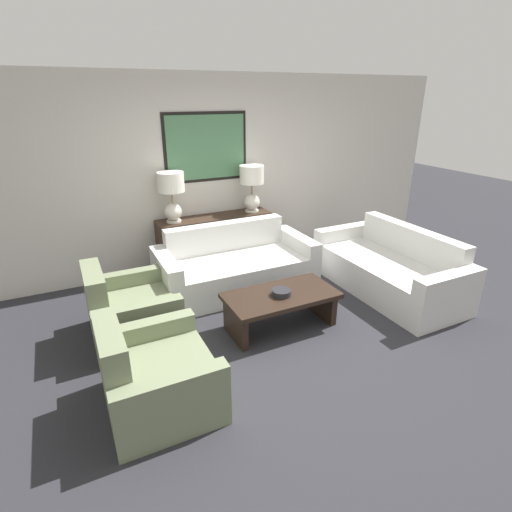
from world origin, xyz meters
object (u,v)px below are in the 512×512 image
(console_table, at_px, (216,243))
(couch_by_side, at_px, (389,270))
(table_lamp_left, at_px, (172,191))
(couch_by_back_wall, at_px, (235,268))
(decorative_bowl, at_px, (281,292))
(armchair_near_back_wall, at_px, (129,312))
(table_lamp_right, at_px, (252,183))
(armchair_near_camera, at_px, (155,377))
(coffee_table, at_px, (281,302))

(console_table, relative_size, couch_by_side, 0.81)
(table_lamp_left, height_order, couch_by_back_wall, table_lamp_left)
(couch_by_side, height_order, decorative_bowl, couch_by_side)
(console_table, bearing_deg, table_lamp_left, 180.00)
(couch_by_back_wall, relative_size, armchair_near_back_wall, 2.09)
(table_lamp_right, height_order, armchair_near_camera, table_lamp_right)
(couch_by_back_wall, xyz_separation_m, armchair_near_back_wall, (-1.44, -0.53, -0.01))
(couch_by_side, distance_m, armchair_near_back_wall, 3.21)
(console_table, relative_size, table_lamp_left, 2.43)
(console_table, xyz_separation_m, armchair_near_back_wall, (-1.44, -1.23, -0.12))
(console_table, xyz_separation_m, armchair_near_camera, (-1.44, -2.38, -0.12))
(coffee_table, bearing_deg, decorative_bowl, -116.32)
(decorative_bowl, bearing_deg, couch_by_side, 6.65)
(couch_by_side, xyz_separation_m, armchair_near_camera, (-3.19, -0.74, -0.01))
(armchair_near_back_wall, bearing_deg, coffee_table, -21.15)
(couch_by_side, bearing_deg, table_lamp_right, 125.50)
(table_lamp_right, bearing_deg, armchair_near_camera, -130.27)
(couch_by_side, height_order, armchair_near_camera, same)
(couch_by_side, bearing_deg, console_table, 136.85)
(couch_by_side, bearing_deg, decorative_bowl, -173.35)
(table_lamp_left, relative_size, table_lamp_right, 1.00)
(couch_by_side, relative_size, armchair_near_back_wall, 2.09)
(table_lamp_right, height_order, decorative_bowl, table_lamp_right)
(table_lamp_left, relative_size, decorative_bowl, 3.26)
(decorative_bowl, xyz_separation_m, armchair_near_back_wall, (-1.47, 0.61, -0.17))
(armchair_near_camera, bearing_deg, coffee_table, 21.15)
(armchair_near_back_wall, height_order, armchair_near_camera, same)
(console_table, height_order, table_lamp_left, table_lamp_left)
(decorative_bowl, bearing_deg, armchair_near_camera, -159.74)
(table_lamp_right, bearing_deg, decorative_bowl, -106.48)
(table_lamp_left, distance_m, couch_by_side, 2.99)
(decorative_bowl, distance_m, armchair_near_camera, 1.58)
(armchair_near_camera, bearing_deg, console_table, 58.86)
(console_table, xyz_separation_m, coffee_table, (0.05, -1.81, -0.09))
(table_lamp_right, relative_size, armchair_near_camera, 0.70)
(couch_by_back_wall, relative_size, decorative_bowl, 9.79)
(console_table, distance_m, coffee_table, 1.81)
(console_table, bearing_deg, table_lamp_right, 0.00)
(coffee_table, relative_size, armchair_near_camera, 1.26)
(couch_by_back_wall, xyz_separation_m, coffee_table, (0.05, -1.10, 0.02))
(couch_by_side, distance_m, armchair_near_camera, 3.27)
(table_lamp_left, distance_m, decorative_bowl, 2.08)
(couch_by_side, distance_m, decorative_bowl, 1.73)
(couch_by_back_wall, distance_m, armchair_near_back_wall, 1.53)
(table_lamp_right, relative_size, coffee_table, 0.55)
(couch_by_side, relative_size, decorative_bowl, 9.79)
(table_lamp_left, bearing_deg, armchair_near_camera, -109.87)
(decorative_bowl, xyz_separation_m, armchair_near_camera, (-1.47, -0.54, -0.17))
(couch_by_side, relative_size, coffee_table, 1.66)
(console_table, relative_size, table_lamp_right, 2.43)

